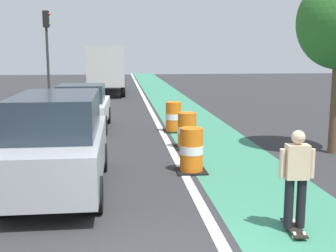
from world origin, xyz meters
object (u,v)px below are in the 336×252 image
object	(u,v)px
traffic_light_corner	(47,40)
delivery_truck_down_block	(108,67)
traffic_barrel_front	(191,151)
skateboarder_on_lane	(296,178)
traffic_barrel_back	(173,117)
parked_suv_nearest	(58,142)
traffic_barrel_mid	(187,131)
parked_sedan_second	(83,107)

from	to	relation	value
traffic_light_corner	delivery_truck_down_block	bearing A→B (deg)	57.31
traffic_barrel_front	traffic_light_corner	bearing A→B (deg)	110.62
skateboarder_on_lane	traffic_barrel_back	bearing A→B (deg)	95.44
skateboarder_on_lane	traffic_barrel_front	world-z (taller)	skateboarder_on_lane
traffic_barrel_back	traffic_barrel_front	bearing A→B (deg)	-92.35
traffic_light_corner	traffic_barrel_back	bearing A→B (deg)	-58.75
parked_suv_nearest	traffic_barrel_mid	xyz separation A→B (m)	(3.30, 3.69, -0.50)
traffic_barrel_mid	delivery_truck_down_block	bearing A→B (deg)	99.15
parked_suv_nearest	parked_sedan_second	size ratio (longest dim) A/B	1.11
parked_suv_nearest	traffic_barrel_back	size ratio (longest dim) A/B	4.22
parked_sedan_second	delivery_truck_down_block	world-z (taller)	delivery_truck_down_block
parked_sedan_second	traffic_light_corner	bearing A→B (deg)	106.25
parked_suv_nearest	traffic_barrel_back	world-z (taller)	parked_suv_nearest
traffic_barrel_front	traffic_light_corner	xyz separation A→B (m)	(-5.69, 15.11, 2.97)
parked_sedan_second	traffic_light_corner	world-z (taller)	traffic_light_corner
traffic_barrel_front	traffic_barrel_back	world-z (taller)	same
delivery_truck_down_block	traffic_barrel_mid	bearing A→B (deg)	-80.85
parked_suv_nearest	traffic_barrel_front	bearing A→B (deg)	19.49
skateboarder_on_lane	traffic_barrel_mid	size ratio (longest dim) A/B	1.55
parked_sedan_second	delivery_truck_down_block	distance (m)	13.87
skateboarder_on_lane	traffic_barrel_mid	bearing A→B (deg)	97.10
parked_suv_nearest	traffic_barrel_mid	world-z (taller)	parked_suv_nearest
traffic_barrel_front	traffic_barrel_mid	bearing A→B (deg)	83.53
traffic_barrel_mid	delivery_truck_down_block	size ratio (longest dim) A/B	0.14
traffic_barrel_back	traffic_light_corner	size ratio (longest dim) A/B	0.21
parked_suv_nearest	traffic_barrel_back	bearing A→B (deg)	63.41
traffic_light_corner	traffic_barrel_mid	bearing A→B (deg)	-64.39
traffic_barrel_front	traffic_barrel_mid	world-z (taller)	same
traffic_barrel_back	traffic_light_corner	distance (m)	11.77
traffic_barrel_mid	delivery_truck_down_block	xyz separation A→B (m)	(-2.81, 17.44, 1.31)
skateboarder_on_lane	traffic_barrel_mid	xyz separation A→B (m)	(-0.79, 6.34, -0.38)
skateboarder_on_lane	traffic_barrel_front	distance (m)	3.89
traffic_barrel_mid	traffic_barrel_back	size ratio (longest dim) A/B	1.00
parked_sedan_second	delivery_truck_down_block	xyz separation A→B (m)	(0.59, 13.82, 1.01)
skateboarder_on_lane	parked_sedan_second	distance (m)	10.80
skateboarder_on_lane	parked_sedan_second	world-z (taller)	parked_sedan_second
parked_suv_nearest	traffic_barrel_front	world-z (taller)	parked_suv_nearest
parked_sedan_second	traffic_barrel_back	bearing A→B (deg)	-14.61
traffic_barrel_mid	skateboarder_on_lane	bearing A→B (deg)	-82.90
parked_suv_nearest	parked_sedan_second	world-z (taller)	parked_suv_nearest
delivery_truck_down_block	traffic_light_corner	bearing A→B (deg)	-122.69
traffic_light_corner	skateboarder_on_lane	bearing A→B (deg)	-70.21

